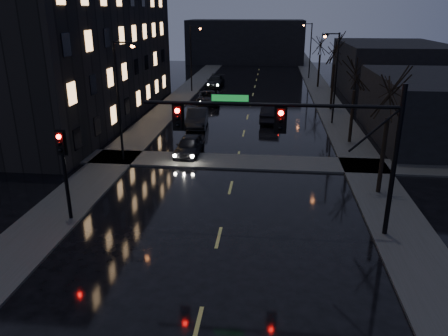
% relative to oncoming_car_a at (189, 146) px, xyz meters
% --- Properties ---
extents(sidewalk_left, '(3.00, 140.00, 0.12)m').
position_rel_oncoming_car_a_xyz_m(sidewalk_left, '(-5.01, 15.24, -0.64)').
color(sidewalk_left, '#2D2D2B').
rests_on(sidewalk_left, ground).
extents(sidewalk_right, '(3.00, 140.00, 0.12)m').
position_rel_oncoming_car_a_xyz_m(sidewalk_right, '(11.99, 15.24, -0.64)').
color(sidewalk_right, '#2D2D2B').
rests_on(sidewalk_right, ground).
extents(sidewalk_cross, '(40.00, 3.00, 0.12)m').
position_rel_oncoming_car_a_xyz_m(sidewalk_cross, '(3.49, -1.26, -0.64)').
color(sidewalk_cross, '#2D2D2B').
rests_on(sidewalk_cross, ground).
extents(apartment_block, '(12.00, 30.00, 12.00)m').
position_rel_oncoming_car_a_xyz_m(apartment_block, '(-13.01, 10.24, 5.30)').
color(apartment_block, black).
rests_on(apartment_block, ground).
extents(commercial_right_near, '(10.00, 14.00, 5.00)m').
position_rel_oncoming_car_a_xyz_m(commercial_right_near, '(18.99, 6.24, 1.80)').
color(commercial_right_near, black).
rests_on(commercial_right_near, ground).
extents(commercial_right_far, '(12.00, 18.00, 6.00)m').
position_rel_oncoming_car_a_xyz_m(commercial_right_far, '(20.49, 28.24, 2.30)').
color(commercial_right_far, black).
rests_on(commercial_right_far, ground).
extents(far_block, '(22.00, 10.00, 8.00)m').
position_rel_oncoming_car_a_xyz_m(far_block, '(0.49, 58.24, 3.30)').
color(far_block, black).
rests_on(far_block, ground).
extents(signal_mast, '(11.11, 0.41, 7.00)m').
position_rel_oncoming_car_a_xyz_m(signal_mast, '(7.34, -10.77, 4.16)').
color(signal_mast, black).
rests_on(signal_mast, ground).
extents(signal_pole_left, '(0.35, 0.41, 4.53)m').
position_rel_oncoming_car_a_xyz_m(signal_pole_left, '(-4.01, -10.77, 2.31)').
color(signal_pole_left, black).
rests_on(signal_pole_left, ground).
extents(tree_near, '(3.52, 3.52, 8.08)m').
position_rel_oncoming_car_a_xyz_m(tree_near, '(11.89, -5.76, 5.51)').
color(tree_near, black).
rests_on(tree_near, ground).
extents(tree_mid_a, '(3.30, 3.30, 7.58)m').
position_rel_oncoming_car_a_xyz_m(tree_mid_a, '(11.89, 4.24, 5.12)').
color(tree_mid_a, black).
rests_on(tree_mid_a, ground).
extents(tree_mid_b, '(3.74, 3.74, 8.59)m').
position_rel_oncoming_car_a_xyz_m(tree_mid_b, '(11.89, 16.24, 5.91)').
color(tree_mid_b, black).
rests_on(tree_mid_b, ground).
extents(tree_far, '(3.43, 3.43, 7.88)m').
position_rel_oncoming_car_a_xyz_m(tree_far, '(11.89, 30.24, 5.36)').
color(tree_far, black).
rests_on(tree_far, ground).
extents(streetlight_l_near, '(1.53, 0.28, 8.00)m').
position_rel_oncoming_car_a_xyz_m(streetlight_l_near, '(-4.09, -1.76, 4.07)').
color(streetlight_l_near, black).
rests_on(streetlight_l_near, ground).
extents(streetlight_l_far, '(1.53, 0.28, 8.00)m').
position_rel_oncoming_car_a_xyz_m(streetlight_l_far, '(-4.09, 25.24, 4.07)').
color(streetlight_l_far, black).
rests_on(streetlight_l_far, ground).
extents(streetlight_r_mid, '(1.53, 0.28, 8.00)m').
position_rel_oncoming_car_a_xyz_m(streetlight_r_mid, '(11.07, 10.24, 4.07)').
color(streetlight_r_mid, black).
rests_on(streetlight_r_mid, ground).
extents(streetlight_r_far, '(1.53, 0.28, 8.00)m').
position_rel_oncoming_car_a_xyz_m(streetlight_r_far, '(11.07, 38.24, 4.07)').
color(streetlight_r_far, black).
rests_on(streetlight_r_far, ground).
extents(oncoming_car_a, '(1.87, 4.21, 1.41)m').
position_rel_oncoming_car_a_xyz_m(oncoming_car_a, '(0.00, 0.00, 0.00)').
color(oncoming_car_a, black).
rests_on(oncoming_car_a, ground).
extents(oncoming_car_b, '(2.07, 5.03, 1.62)m').
position_rel_oncoming_car_a_xyz_m(oncoming_car_b, '(-0.76, 7.98, 0.11)').
color(oncoming_car_b, black).
rests_on(oncoming_car_b, ground).
extents(oncoming_car_c, '(2.82, 5.42, 1.46)m').
position_rel_oncoming_car_a_xyz_m(oncoming_car_c, '(-1.11, 17.86, 0.03)').
color(oncoming_car_c, black).
rests_on(oncoming_car_c, ground).
extents(oncoming_car_d, '(2.37, 5.24, 1.49)m').
position_rel_oncoming_car_a_xyz_m(oncoming_car_d, '(-1.82, 29.18, 0.04)').
color(oncoming_car_d, black).
rests_on(oncoming_car_d, ground).
extents(lead_car, '(2.10, 5.04, 1.62)m').
position_rel_oncoming_car_a_xyz_m(lead_car, '(5.78, 10.54, 0.11)').
color(lead_car, black).
rests_on(lead_car, ground).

